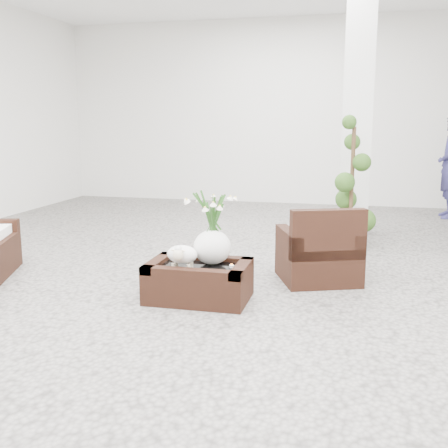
# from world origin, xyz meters

# --- Properties ---
(ground) EXTENTS (11.00, 11.00, 0.00)m
(ground) POSITION_xyz_m (0.00, 0.00, 0.00)
(ground) COLOR gray
(ground) RESTS_ON ground
(column) EXTENTS (0.40, 0.40, 3.50)m
(column) POSITION_xyz_m (1.20, 2.80, 1.75)
(column) COLOR white
(column) RESTS_ON ground
(coffee_table) EXTENTS (0.90, 0.60, 0.31)m
(coffee_table) POSITION_xyz_m (-0.13, -0.54, 0.16)
(coffee_table) COLOR black
(coffee_table) RESTS_ON ground
(sheep_figurine) EXTENTS (0.28, 0.23, 0.21)m
(sheep_figurine) POSITION_xyz_m (-0.25, -0.64, 0.42)
(sheep_figurine) COLOR white
(sheep_figurine) RESTS_ON coffee_table
(planter_narcissus) EXTENTS (0.44, 0.44, 0.80)m
(planter_narcissus) POSITION_xyz_m (-0.03, -0.44, 0.71)
(planter_narcissus) COLOR white
(planter_narcissus) RESTS_ON coffee_table
(tealight) EXTENTS (0.04, 0.04, 0.03)m
(tealight) POSITION_xyz_m (0.17, -0.52, 0.33)
(tealight) COLOR white
(tealight) RESTS_ON coffee_table
(armchair) EXTENTS (0.93, 0.91, 0.78)m
(armchair) POSITION_xyz_m (0.87, 0.32, 0.39)
(armchair) COLOR black
(armchair) RESTS_ON ground
(topiary) EXTENTS (0.43, 0.43, 1.63)m
(topiary) POSITION_xyz_m (1.17, 2.06, 0.82)
(topiary) COLOR #274616
(topiary) RESTS_ON ground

